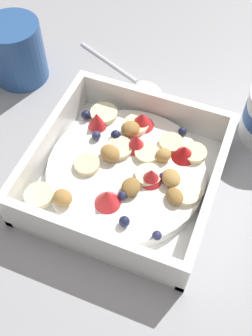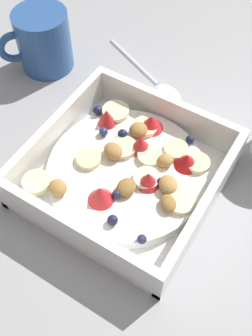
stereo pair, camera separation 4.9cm
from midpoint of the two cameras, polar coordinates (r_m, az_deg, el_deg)
ground_plane at (r=0.50m, az=-1.82°, el=-4.32°), size 2.40×2.40×0.00m
fruit_bowl at (r=0.50m, az=-2.67°, el=-0.67°), size 0.22×0.22×0.06m
spoon at (r=0.63m, az=-0.92°, el=12.23°), size 0.09×0.17×0.01m
coffee_mug at (r=0.64m, az=-17.49°, el=15.15°), size 0.10×0.08×0.09m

